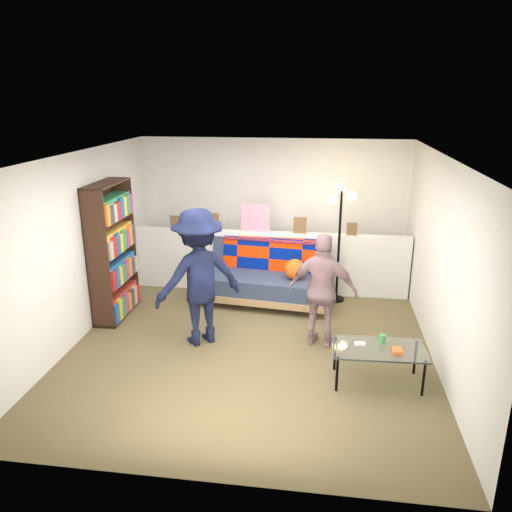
{
  "coord_description": "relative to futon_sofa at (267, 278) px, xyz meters",
  "views": [
    {
      "loc": [
        0.86,
        -5.78,
        3.08
      ],
      "look_at": [
        0.0,
        0.4,
        1.05
      ],
      "focal_mm": 35.0,
      "sensor_mm": 36.0,
      "label": 1
    }
  ],
  "objects": [
    {
      "name": "room_shell",
      "position": [
        -0.04,
        -0.9,
        1.28
      ],
      "size": [
        4.6,
        5.05,
        2.45
      ],
      "color": "silver",
      "rests_on": "ground"
    },
    {
      "name": "person_left",
      "position": [
        -0.71,
        -1.42,
        0.49
      ],
      "size": [
        1.31,
        1.2,
        1.76
      ],
      "primitive_type": "imported",
      "rotation": [
        0.0,
        0.0,
        3.77
      ],
      "color": "black",
      "rests_on": "ground"
    },
    {
      "name": "bookshelf",
      "position": [
        -2.12,
        -0.78,
        0.52
      ],
      "size": [
        0.32,
        0.97,
        1.94
      ],
      "color": "black",
      "rests_on": "ground"
    },
    {
      "name": "futon_sofa",
      "position": [
        0.0,
        0.0,
        0.0
      ],
      "size": [
        2.03,
        1.13,
        0.84
      ],
      "color": "#A77E51",
      "rests_on": "ground"
    },
    {
      "name": "floor_lamp",
      "position": [
        1.06,
        0.22,
        0.9
      ],
      "size": [
        0.42,
        0.35,
        1.81
      ],
      "color": "black",
      "rests_on": "ground"
    },
    {
      "name": "person_right",
      "position": [
        0.85,
        -1.29,
        0.35
      ],
      "size": [
        0.92,
        0.52,
        1.48
      ],
      "primitive_type": "imported",
      "rotation": [
        0.0,
        0.0,
        2.94
      ],
      "color": "#CE8594",
      "rests_on": "ground"
    },
    {
      "name": "ground",
      "position": [
        -0.04,
        -1.37,
        -0.39
      ],
      "size": [
        5.0,
        5.0,
        0.0
      ],
      "primitive_type": "plane",
      "color": "brown",
      "rests_on": "ground"
    },
    {
      "name": "half_wall_ledge",
      "position": [
        -0.04,
        0.43,
        0.11
      ],
      "size": [
        4.45,
        0.15,
        1.0
      ],
      "primitive_type": "cube",
      "color": "silver",
      "rests_on": "ground"
    },
    {
      "name": "ledge_decor",
      "position": [
        -0.27,
        0.41,
        0.79
      ],
      "size": [
        2.97,
        0.02,
        0.45
      ],
      "color": "brown",
      "rests_on": "half_wall_ledge"
    },
    {
      "name": "coffee_table",
      "position": [
        1.49,
        -2.12,
        0.01
      ],
      "size": [
        1.03,
        0.6,
        0.53
      ],
      "color": "black",
      "rests_on": "ground"
    }
  ]
}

